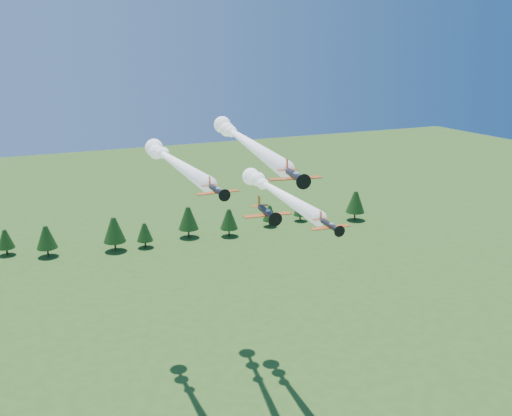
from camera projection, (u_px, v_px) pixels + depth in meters
name	position (u px, v px, depth m)	size (l,w,h in m)	color
plane_lead	(243.00, 139.00, 106.57)	(14.93, 56.96, 3.70)	black
plane_left	(171.00, 159.00, 106.30)	(6.46, 45.01, 3.70)	black
plane_right	(274.00, 190.00, 109.78)	(7.99, 41.35, 3.70)	black
plane_slot	(267.00, 212.00, 92.53)	(8.09, 8.78, 2.83)	black
treeline	(128.00, 229.00, 190.37)	(173.52, 20.47, 11.48)	#382314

